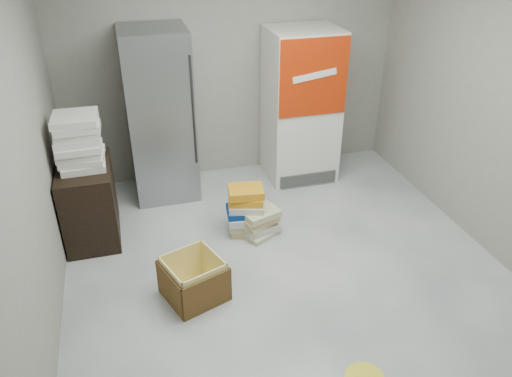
{
  "coord_description": "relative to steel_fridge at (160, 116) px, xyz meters",
  "views": [
    {
      "loc": [
        -1.27,
        -3.14,
        2.98
      ],
      "look_at": [
        -0.2,
        0.7,
        0.71
      ],
      "focal_mm": 35.0,
      "sensor_mm": 36.0,
      "label": 1
    }
  ],
  "objects": [
    {
      "name": "room_shell",
      "position": [
        0.9,
        -2.13,
        0.85
      ],
      "size": [
        4.04,
        5.04,
        2.82
      ],
      "color": "gray",
      "rests_on": "ground"
    },
    {
      "name": "supply_box_stack",
      "position": [
        -0.82,
        -0.73,
        0.11
      ],
      "size": [
        0.43,
        0.44,
        0.52
      ],
      "color": "white",
      "rests_on": "wood_shelf"
    },
    {
      "name": "steel_fridge",
      "position": [
        0.0,
        0.0,
        0.0
      ],
      "size": [
        0.7,
        0.72,
        1.9
      ],
      "color": "#9EA0A6",
      "rests_on": "ground"
    },
    {
      "name": "ground",
      "position": [
        0.9,
        -2.13,
        -0.95
      ],
      "size": [
        5.0,
        5.0,
        0.0
      ],
      "primitive_type": "plane",
      "color": "silver",
      "rests_on": "ground"
    },
    {
      "name": "phonebook_stack_side",
      "position": [
        0.81,
        -1.16,
        -0.81
      ],
      "size": [
        0.47,
        0.45,
        0.29
      ],
      "rotation": [
        0.0,
        0.0,
        0.43
      ],
      "color": "#B6B185",
      "rests_on": "ground"
    },
    {
      "name": "wood_shelf",
      "position": [
        -0.83,
        -0.73,
        -0.55
      ],
      "size": [
        0.5,
        0.8,
        0.8
      ],
      "primitive_type": "cube",
      "color": "black",
      "rests_on": "ground"
    },
    {
      "name": "coke_cooler",
      "position": [
        1.65,
        -0.01,
        -0.05
      ],
      "size": [
        0.8,
        0.73,
        1.8
      ],
      "color": "silver",
      "rests_on": "ground"
    },
    {
      "name": "cardboard_box",
      "position": [
        0.01,
        -1.91,
        -0.79
      ],
      "size": [
        0.6,
        0.6,
        0.38
      ],
      "rotation": [
        0.0,
        0.0,
        0.35
      ],
      "color": "yellow",
      "rests_on": "ground"
    },
    {
      "name": "phonebook_stack_main",
      "position": [
        0.69,
        -1.08,
        -0.69
      ],
      "size": [
        0.42,
        0.38,
        0.51
      ],
      "rotation": [
        0.0,
        0.0,
        -0.21
      ],
      "color": "tan",
      "rests_on": "ground"
    }
  ]
}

